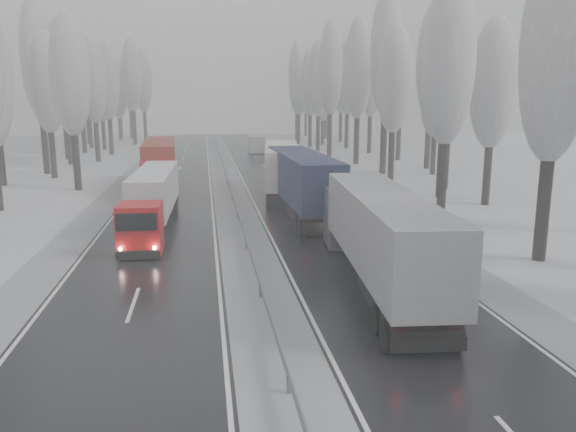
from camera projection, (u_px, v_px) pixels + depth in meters
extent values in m
cube|color=black|center=(306.00, 212.00, 41.94)|extent=(7.50, 200.00, 0.03)
cube|color=black|center=(163.00, 216.00, 40.43)|extent=(7.50, 200.00, 0.03)
cube|color=gray|center=(236.00, 214.00, 41.18)|extent=(3.00, 200.00, 0.04)
cube|color=gray|center=(370.00, 210.00, 42.65)|extent=(2.40, 200.00, 0.04)
cube|color=gray|center=(92.00, 218.00, 39.72)|extent=(2.40, 200.00, 0.04)
cube|color=slate|center=(236.00, 206.00, 41.07)|extent=(0.06, 200.00, 0.32)
cube|color=slate|center=(238.00, 216.00, 39.19)|extent=(0.12, 0.12, 0.60)
cube|color=slate|center=(222.00, 165.00, 70.19)|extent=(0.12, 0.12, 0.60)
cylinder|color=black|center=(543.00, 207.00, 28.90)|extent=(0.68, 0.68, 5.60)
ellipsoid|color=gray|center=(558.00, 46.00, 27.29)|extent=(3.60, 3.60, 11.45)
cylinder|color=black|center=(442.00, 178.00, 39.84)|extent=(0.68, 0.68, 5.62)
ellipsoid|color=gray|center=(449.00, 61.00, 38.21)|extent=(3.60, 3.60, 11.48)
cylinder|color=black|center=(487.00, 174.00, 44.57)|extent=(0.64, 0.64, 4.94)
ellipsoid|color=gray|center=(494.00, 83.00, 43.15)|extent=(3.60, 3.60, 10.09)
cylinder|color=black|center=(440.00, 166.00, 48.23)|extent=(0.66, 0.66, 5.32)
ellipsoid|color=gray|center=(446.00, 75.00, 46.69)|extent=(3.60, 3.60, 10.88)
cylinder|color=black|center=(446.00, 156.00, 52.33)|extent=(0.72, 0.72, 6.31)
ellipsoid|color=gray|center=(452.00, 56.00, 50.50)|extent=(3.60, 3.60, 12.90)
cylinder|color=black|center=(391.00, 155.00, 58.21)|extent=(0.67, 0.67, 5.38)
ellipsoid|color=gray|center=(394.00, 79.00, 56.66)|extent=(3.60, 3.60, 10.98)
cylinder|color=black|center=(433.00, 154.00, 63.07)|extent=(0.62, 0.62, 4.59)
ellipsoid|color=gray|center=(436.00, 94.00, 61.74)|extent=(3.60, 3.60, 9.39)
cylinder|color=black|center=(383.00, 143.00, 63.43)|extent=(0.76, 0.76, 6.95)
ellipsoid|color=gray|center=(387.00, 52.00, 61.42)|extent=(3.60, 3.60, 14.19)
cylinder|color=black|center=(428.00, 142.00, 68.33)|extent=(0.74, 0.74, 6.59)
ellipsoid|color=gray|center=(432.00, 62.00, 66.43)|extent=(3.60, 3.60, 13.46)
cylinder|color=black|center=(356.00, 140.00, 73.37)|extent=(0.72, 0.72, 6.37)
ellipsoid|color=gray|center=(358.00, 68.00, 71.53)|extent=(3.60, 3.60, 13.01)
cylinder|color=black|center=(398.00, 139.00, 78.31)|extent=(0.70, 0.70, 5.97)
ellipsoid|color=gray|center=(401.00, 76.00, 76.59)|extent=(3.60, 3.60, 12.20)
cylinder|color=black|center=(329.00, 134.00, 83.51)|extent=(0.74, 0.74, 6.65)
ellipsoid|color=gray|center=(330.00, 68.00, 81.59)|extent=(3.60, 3.60, 13.59)
cylinder|color=black|center=(370.00, 134.00, 88.50)|extent=(0.71, 0.71, 6.14)
ellipsoid|color=gray|center=(371.00, 76.00, 86.72)|extent=(3.60, 3.60, 12.54)
cylinder|color=black|center=(318.00, 132.00, 93.05)|extent=(0.71, 0.71, 6.05)
ellipsoid|color=gray|center=(319.00, 79.00, 91.30)|extent=(3.60, 3.60, 12.37)
cylinder|color=black|center=(347.00, 130.00, 97.75)|extent=(0.72, 0.72, 6.30)
ellipsoid|color=gray|center=(348.00, 77.00, 95.93)|extent=(3.60, 3.60, 12.87)
cylinder|color=black|center=(310.00, 130.00, 100.35)|extent=(0.70, 0.70, 5.88)
ellipsoid|color=gray|center=(310.00, 82.00, 98.65)|extent=(3.60, 3.60, 12.00)
cylinder|color=black|center=(322.00, 132.00, 104.78)|extent=(0.64, 0.64, 4.86)
ellipsoid|color=gray|center=(323.00, 94.00, 103.37)|extent=(3.60, 3.60, 9.92)
cylinder|color=black|center=(298.00, 128.00, 107.09)|extent=(0.70, 0.70, 5.98)
ellipsoid|color=gray|center=(299.00, 82.00, 105.36)|extent=(3.60, 3.60, 12.21)
cylinder|color=black|center=(340.00, 126.00, 112.27)|extent=(0.71, 0.71, 6.19)
ellipsoid|color=gray|center=(341.00, 81.00, 110.48)|extent=(3.60, 3.60, 12.64)
cylinder|color=black|center=(297.00, 124.00, 116.72)|extent=(0.75, 0.75, 6.86)
ellipsoid|color=gray|center=(297.00, 75.00, 114.74)|extent=(3.60, 3.60, 14.01)
cylinder|color=black|center=(326.00, 126.00, 121.74)|extent=(0.68, 0.68, 5.55)
ellipsoid|color=gray|center=(326.00, 89.00, 120.13)|extent=(3.60, 3.60, 11.33)
cylinder|color=black|center=(297.00, 124.00, 127.28)|extent=(0.71, 0.71, 6.09)
ellipsoid|color=gray|center=(297.00, 84.00, 125.52)|extent=(3.60, 3.60, 12.45)
cylinder|color=black|center=(306.00, 124.00, 131.62)|extent=(0.67, 0.67, 5.49)
ellipsoid|color=gray|center=(306.00, 90.00, 130.04)|extent=(3.60, 3.60, 11.21)
cylinder|color=black|center=(76.00, 161.00, 51.93)|extent=(0.67, 0.67, 5.44)
ellipsoid|color=gray|center=(70.00, 75.00, 50.36)|extent=(3.60, 3.60, 11.11)
cylinder|color=black|center=(1.00, 156.00, 54.64)|extent=(0.69, 0.69, 5.72)
cylinder|color=black|center=(53.00, 154.00, 60.03)|extent=(0.66, 0.66, 5.23)
ellipsoid|color=gray|center=(47.00, 82.00, 58.52)|extent=(3.60, 3.60, 10.68)
cylinder|color=black|center=(45.00, 145.00, 63.51)|extent=(0.74, 0.74, 6.60)
ellipsoid|color=gray|center=(37.00, 58.00, 61.60)|extent=(3.60, 3.60, 13.49)
cylinder|color=black|center=(74.00, 147.00, 69.39)|extent=(0.65, 0.65, 5.16)
ellipsoid|color=gray|center=(69.00, 86.00, 67.90)|extent=(3.60, 3.60, 10.54)
cylinder|color=black|center=(69.00, 142.00, 73.00)|extent=(0.69, 0.69, 5.79)
ellipsoid|color=gray|center=(64.00, 77.00, 71.32)|extent=(3.60, 3.60, 11.84)
cylinder|color=black|center=(97.00, 141.00, 76.12)|extent=(0.68, 0.68, 5.64)
ellipsoid|color=gray|center=(93.00, 80.00, 74.49)|extent=(3.60, 3.60, 11.53)
cylinder|color=black|center=(66.00, 136.00, 79.20)|extent=(0.73, 0.73, 6.56)
ellipsoid|color=gray|center=(61.00, 68.00, 77.31)|extent=(3.60, 3.60, 13.40)
cylinder|color=black|center=(111.00, 136.00, 85.90)|extent=(0.69, 0.69, 5.79)
ellipsoid|color=gray|center=(107.00, 80.00, 84.23)|extent=(3.60, 3.60, 11.84)
cylinder|color=black|center=(84.00, 132.00, 89.00)|extent=(0.74, 0.74, 6.65)
ellipsoid|color=gray|center=(79.00, 70.00, 87.08)|extent=(3.60, 3.60, 13.58)
cylinder|color=black|center=(104.00, 135.00, 94.65)|extent=(0.65, 0.65, 5.12)
ellipsoid|color=gray|center=(101.00, 90.00, 93.17)|extent=(3.60, 3.60, 10.46)
cylinder|color=black|center=(90.00, 131.00, 98.03)|extent=(0.69, 0.69, 5.84)
ellipsoid|color=gray|center=(87.00, 82.00, 96.35)|extent=(3.60, 3.60, 11.92)
cylinder|color=black|center=(135.00, 127.00, 105.50)|extent=(0.74, 0.74, 6.67)
ellipsoid|color=gray|center=(132.00, 75.00, 103.57)|extent=(3.60, 3.60, 13.63)
cylinder|color=black|center=(88.00, 127.00, 108.10)|extent=(0.72, 0.72, 6.31)
ellipsoid|color=gray|center=(85.00, 79.00, 106.28)|extent=(3.60, 3.60, 12.88)
cylinder|color=black|center=(145.00, 126.00, 114.78)|extent=(0.72, 0.72, 6.29)
ellipsoid|color=gray|center=(143.00, 81.00, 112.97)|extent=(3.60, 3.60, 12.84)
cylinder|color=black|center=(120.00, 128.00, 118.00)|extent=(0.64, 0.64, 4.86)
ellipsoid|color=gray|center=(118.00, 95.00, 116.59)|extent=(3.60, 3.60, 9.92)
cylinder|color=black|center=(131.00, 124.00, 120.63)|extent=(0.74, 0.74, 6.63)
ellipsoid|color=gray|center=(129.00, 78.00, 118.71)|extent=(3.60, 3.60, 13.54)
cylinder|color=black|center=(121.00, 125.00, 124.19)|extent=(0.69, 0.69, 5.79)
ellipsoid|color=gray|center=(119.00, 87.00, 122.52)|extent=(3.60, 3.60, 11.82)
cube|color=#424246|center=(349.00, 215.00, 32.10)|extent=(2.88, 2.98, 3.20)
cube|color=black|center=(345.00, 198.00, 33.25)|extent=(2.46, 0.30, 1.07)
cube|color=black|center=(344.00, 231.00, 33.77)|extent=(2.67, 0.37, 0.53)
cube|color=slate|center=(384.00, 229.00, 23.74)|extent=(3.80, 14.05, 2.99)
cube|color=black|center=(434.00, 352.00, 17.37)|extent=(2.46, 0.32, 0.48)
cube|color=black|center=(407.00, 308.00, 20.40)|extent=(2.80, 6.04, 0.48)
cube|color=black|center=(428.00, 350.00, 17.98)|extent=(2.45, 0.26, 0.64)
cylinder|color=black|center=(331.00, 240.00, 31.44)|extent=(0.46, 1.14, 1.11)
cylinder|color=black|center=(371.00, 239.00, 31.59)|extent=(0.46, 1.14, 1.11)
cylinder|color=black|center=(379.00, 320.00, 19.96)|extent=(0.46, 1.14, 1.11)
cylinder|color=black|center=(440.00, 318.00, 20.11)|extent=(0.46, 1.14, 1.11)
cylinder|color=black|center=(388.00, 336.00, 18.60)|extent=(0.46, 1.14, 1.11)
cylinder|color=black|center=(454.00, 334.00, 18.75)|extent=(0.46, 1.14, 1.11)
sphere|color=#FF0C05|center=(404.00, 328.00, 17.05)|extent=(0.21, 0.21, 0.21)
sphere|color=#FF0C05|center=(469.00, 326.00, 17.19)|extent=(0.21, 0.21, 0.21)
sphere|color=white|center=(327.00, 225.00, 33.65)|extent=(0.23, 0.23, 0.23)
sphere|color=white|center=(361.00, 224.00, 33.78)|extent=(0.23, 0.23, 0.23)
cube|color=navy|center=(283.00, 176.00, 47.94)|extent=(2.84, 2.95, 3.34)
cube|color=black|center=(280.00, 166.00, 49.13)|extent=(2.56, 0.17, 1.11)
cube|color=black|center=(280.00, 189.00, 49.66)|extent=(2.78, 0.23, 0.56)
cube|color=#121832|center=(303.00, 176.00, 39.33)|extent=(3.16, 14.52, 3.11)
cube|color=black|center=(326.00, 233.00, 32.78)|extent=(2.56, 0.19, 0.50)
cube|color=black|center=(314.00, 218.00, 35.90)|extent=(2.58, 6.17, 0.50)
cube|color=black|center=(324.00, 234.00, 33.42)|extent=(2.56, 0.12, 0.67)
cylinder|color=black|center=(271.00, 193.00, 47.15)|extent=(0.41, 1.17, 1.16)
cylinder|color=black|center=(298.00, 192.00, 47.53)|extent=(0.41, 1.17, 1.16)
cylinder|color=black|center=(298.00, 224.00, 35.33)|extent=(0.41, 1.17, 1.16)
cylinder|color=black|center=(334.00, 223.00, 35.72)|extent=(0.41, 1.17, 1.16)
cylinder|color=black|center=(302.00, 229.00, 33.94)|extent=(0.41, 1.17, 1.16)
cylinder|color=black|center=(340.00, 228.00, 34.32)|extent=(0.41, 1.17, 1.16)
sphere|color=#FF0C05|center=(309.00, 219.00, 32.35)|extent=(0.22, 0.22, 0.22)
sphere|color=#FF0C05|center=(345.00, 218.00, 32.70)|extent=(0.22, 0.22, 0.22)
sphere|color=white|center=(268.00, 184.00, 49.43)|extent=(0.24, 0.24, 0.24)
sphere|color=white|center=(292.00, 184.00, 49.78)|extent=(0.24, 0.24, 0.24)
cube|color=#B5B2A0|center=(280.00, 165.00, 56.65)|extent=(3.02, 3.12, 3.25)
cube|color=black|center=(280.00, 156.00, 57.82)|extent=(2.49, 0.40, 1.08)
cube|color=black|center=(280.00, 176.00, 58.34)|extent=(2.71, 0.48, 0.54)
cube|color=beige|center=(282.00, 163.00, 48.14)|extent=(4.39, 14.33, 3.04)
cube|color=black|center=(284.00, 205.00, 41.65)|extent=(2.49, 0.42, 0.49)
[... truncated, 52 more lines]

